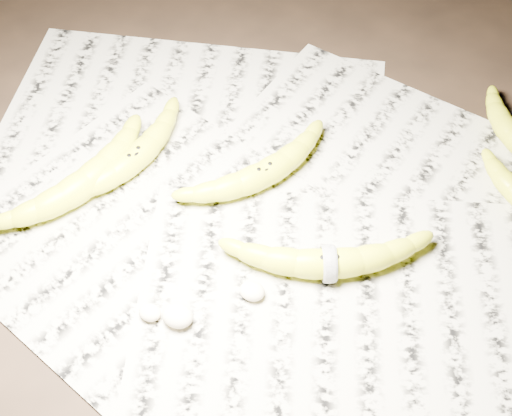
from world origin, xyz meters
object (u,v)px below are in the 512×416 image
(banana_left_b, at_px, (86,180))
(banana_taped, at_px, (329,262))
(banana_center, at_px, (263,172))
(banana_left_a, at_px, (134,157))
(banana_upper_b, at_px, (512,133))

(banana_left_b, height_order, banana_taped, banana_left_b)
(banana_center, relative_size, banana_taped, 0.89)
(banana_left_a, xyz_separation_m, banana_taped, (0.30, -0.07, 0.00))
(banana_left_a, height_order, banana_center, banana_center)
(banana_left_b, bearing_deg, banana_left_a, -12.93)
(banana_left_a, relative_size, banana_taped, 0.90)
(banana_left_a, distance_m, banana_upper_b, 0.53)
(banana_left_a, bearing_deg, banana_left_b, 164.34)
(banana_left_b, bearing_deg, banana_taped, -71.08)
(banana_left_a, bearing_deg, banana_center, -60.42)
(banana_left_b, xyz_separation_m, banana_upper_b, (0.51, 0.29, -0.00))
(banana_left_a, bearing_deg, banana_upper_b, -46.58)
(banana_left_b, relative_size, banana_taped, 0.93)
(banana_left_a, relative_size, banana_upper_b, 1.30)
(banana_taped, relative_size, banana_upper_b, 1.43)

